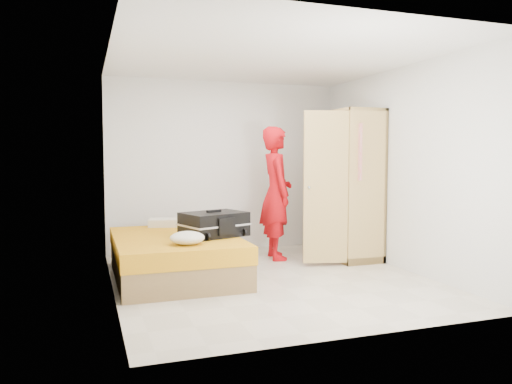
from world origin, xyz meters
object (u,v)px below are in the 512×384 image
object	(u,v)px
bed	(175,256)
round_cushion	(187,238)
person	(276,193)
suitcase	(214,224)
wardrobe	(344,188)

from	to	relation	value
bed	round_cushion	size ratio (longest dim) A/B	5.35
person	suitcase	size ratio (longest dim) A/B	2.15
wardrobe	round_cushion	world-z (taller)	wardrobe
wardrobe	person	size ratio (longest dim) A/B	1.12
wardrobe	round_cushion	xyz separation A→B (m)	(-2.47, -0.99, -0.43)
wardrobe	suitcase	bearing A→B (deg)	-165.57
wardrobe	round_cushion	distance (m)	2.70
wardrobe	suitcase	distance (m)	2.15
bed	wardrobe	distance (m)	2.64
person	round_cushion	distance (m)	2.00
person	round_cushion	bearing A→B (deg)	135.22
suitcase	round_cushion	world-z (taller)	suitcase
person	round_cushion	world-z (taller)	person
suitcase	round_cushion	distance (m)	0.63
bed	suitcase	world-z (taller)	suitcase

